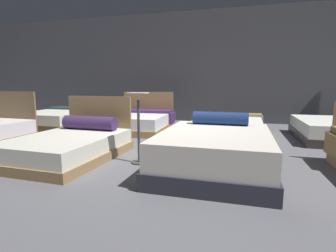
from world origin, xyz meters
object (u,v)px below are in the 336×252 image
at_px(bed_4, 61,119).
at_px(bed_6, 228,126).
at_px(price_sign, 139,136).
at_px(bed_1, 70,145).
at_px(bed_7, 336,130).
at_px(bed_2, 215,151).
at_px(bed_5, 138,121).

xyz_separation_m(bed_4, bed_6, (4.71, 0.03, -0.03)).
bearing_deg(price_sign, bed_1, -179.87).
relative_size(bed_1, bed_7, 0.98).
xyz_separation_m(bed_2, price_sign, (-1.15, 0.05, 0.14)).
bearing_deg(bed_1, bed_4, 131.88).
bearing_deg(price_sign, bed_5, 112.00).
relative_size(bed_6, price_sign, 1.92).
distance_m(bed_2, bed_4, 5.44).
height_order(bed_1, bed_2, bed_1).
relative_size(bed_1, bed_5, 1.02).
bearing_deg(bed_5, bed_7, -2.25).
bearing_deg(bed_6, bed_5, -177.30).
xyz_separation_m(bed_4, price_sign, (3.50, -2.78, 0.19)).
height_order(bed_6, bed_7, bed_6).
bearing_deg(price_sign, bed_6, 66.78).
distance_m(bed_4, price_sign, 4.47).
distance_m(bed_1, bed_5, 2.79).
xyz_separation_m(bed_1, price_sign, (1.21, 0.00, 0.20)).
bearing_deg(bed_2, bed_1, 179.70).
bearing_deg(bed_1, price_sign, 2.44).
bearing_deg(bed_6, price_sign, -111.10).
bearing_deg(bed_2, bed_5, 129.53).
distance_m(bed_4, bed_6, 4.71).
height_order(bed_2, price_sign, price_sign).
relative_size(bed_4, price_sign, 2.00).
relative_size(bed_4, bed_6, 1.04).
relative_size(bed_5, bed_7, 0.96).
bearing_deg(bed_4, bed_6, 0.33).
bearing_deg(bed_7, bed_4, 179.92).
height_order(bed_4, bed_7, bed_4).
xyz_separation_m(bed_4, bed_5, (2.38, 0.01, 0.01)).
distance_m(bed_6, price_sign, 3.06).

